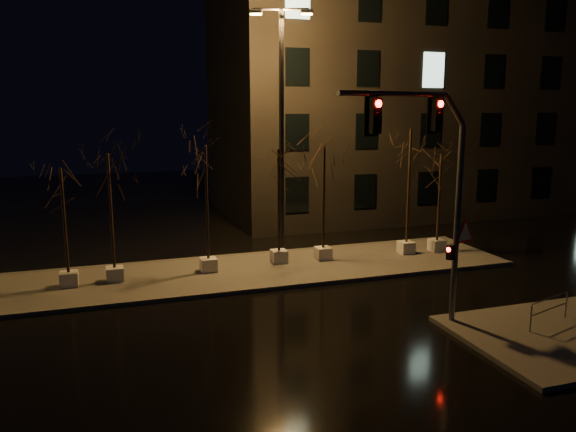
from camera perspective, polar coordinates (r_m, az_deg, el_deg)
name	(u,v)px	position (r m, az deg, el deg)	size (l,w,h in m)	color
ground	(302,324)	(18.23, 1.47, -10.91)	(90.00, 90.00, 0.00)	black
median	(254,270)	(23.62, -3.49, -5.55)	(22.00, 5.00, 0.15)	#4B4943
sidewalk_corner	(575,334)	(19.36, 27.13, -10.60)	(7.00, 5.00, 0.15)	#4B4943
building	(408,96)	(39.24, 12.14, 11.82)	(25.00, 12.00, 15.00)	black
tree_0	(62,195)	(22.15, -21.95, 2.01)	(1.80, 1.80, 4.60)	beige
tree_1	(109,182)	(22.17, -17.71, 3.27)	(1.80, 1.80, 5.09)	beige
tree_2	(206,174)	(22.65, -8.33, 4.23)	(1.80, 1.80, 5.30)	beige
tree_3	(279,175)	(23.74, -0.94, 4.19)	(1.80, 1.80, 5.05)	beige
tree_4	(324,172)	(24.29, 3.68, 4.44)	(1.80, 1.80, 5.11)	beige
tree_5	(410,157)	(25.82, 12.27, 5.86)	(1.80, 1.80, 5.85)	beige
tree_6	(440,176)	(26.63, 15.21, 3.93)	(1.80, 1.80, 4.66)	beige
traffic_signal_mast	(435,177)	(16.89, 14.74, 3.81)	(5.55, 1.81, 7.07)	#5C5E64
streetlight_main	(282,118)	(24.58, -0.66, 9.92)	(2.62, 1.15, 10.71)	black
guard_rail_a	(549,307)	(19.37, 25.03, -8.36)	(1.96, 0.64, 0.88)	#5C5E64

